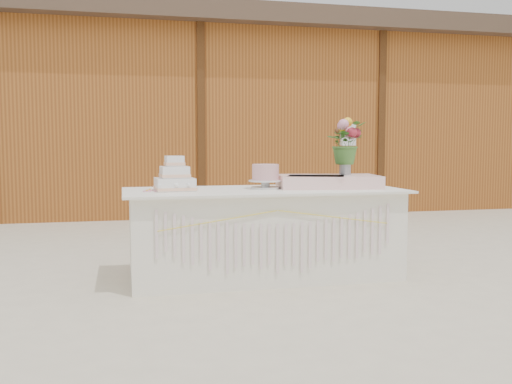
# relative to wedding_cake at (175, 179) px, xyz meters

# --- Properties ---
(ground) EXTENTS (80.00, 80.00, 0.00)m
(ground) POSITION_rel_wedding_cake_xyz_m (0.77, -0.02, -0.87)
(ground) COLOR beige
(ground) RESTS_ON ground
(barn) EXTENTS (12.60, 4.60, 3.30)m
(barn) POSITION_rel_wedding_cake_xyz_m (0.76, 5.97, 0.81)
(barn) COLOR #97561F
(barn) RESTS_ON ground
(cake_table) EXTENTS (2.40, 1.00, 0.77)m
(cake_table) POSITION_rel_wedding_cake_xyz_m (0.77, -0.03, -0.48)
(cake_table) COLOR white
(cake_table) RESTS_ON ground
(wedding_cake) EXTENTS (0.34, 0.34, 0.29)m
(wedding_cake) POSITION_rel_wedding_cake_xyz_m (0.00, 0.00, 0.00)
(wedding_cake) COLOR white
(wedding_cake) RESTS_ON cake_table
(pink_cake_stand) EXTENTS (0.30, 0.30, 0.21)m
(pink_cake_stand) POSITION_rel_wedding_cake_xyz_m (0.79, 0.03, 0.02)
(pink_cake_stand) COLOR silver
(pink_cake_stand) RESTS_ON cake_table
(satin_runner) EXTENTS (0.95, 0.63, 0.11)m
(satin_runner) POSITION_rel_wedding_cake_xyz_m (1.37, 0.00, -0.04)
(satin_runner) COLOR #FFCECD
(satin_runner) RESTS_ON cake_table
(flower_vase) EXTENTS (0.11, 0.11, 0.14)m
(flower_vase) POSITION_rel_wedding_cake_xyz_m (1.54, 0.04, 0.08)
(flower_vase) COLOR #A2A2A6
(flower_vase) RESTS_ON satin_runner
(bouquet) EXTENTS (0.45, 0.43, 0.39)m
(bouquet) POSITION_rel_wedding_cake_xyz_m (1.54, 0.04, 0.35)
(bouquet) COLOR #40702D
(bouquet) RESTS_ON flower_vase
(loose_flowers) EXTENTS (0.24, 0.36, 0.02)m
(loose_flowers) POSITION_rel_wedding_cake_xyz_m (-0.19, 0.06, -0.09)
(loose_flowers) COLOR pink
(loose_flowers) RESTS_ON cake_table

